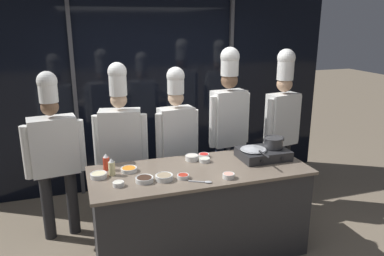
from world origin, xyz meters
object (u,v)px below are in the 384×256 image
object	(u,v)px
prep_bowl_shrimp	(229,175)
prep_bowl_mushrooms	(164,177)
squeeze_bottle_oil	(112,167)
prep_bowl_garlic	(118,184)
chef_sous	(121,137)
chef_pastry	(228,116)
prep_bowl_bean_sprouts	(204,160)
prep_bowl_chili_flakes	(183,176)
chef_line	(176,133)
prep_bowl_noodles	(99,175)
portable_stove	(263,154)
frying_pan	(254,148)
prep_bowl_soy_glaze	(144,179)
prep_bowl_bell_pepper	(204,155)
serving_spoon_slotted	(205,182)
prep_bowl_carrots	(129,169)
prep_bowl_onion	(192,157)
chef_head	(54,148)
squeeze_bottle_chili	(106,162)
chef_apprentice	(282,116)
stock_pot	(274,142)

from	to	relation	value
prep_bowl_shrimp	prep_bowl_mushrooms	world-z (taller)	prep_bowl_mushrooms
squeeze_bottle_oil	prep_bowl_garlic	bearing A→B (deg)	-84.43
prep_bowl_shrimp	prep_bowl_mushrooms	distance (m)	0.59
chef_sous	chef_pastry	xyz separation A→B (m)	(1.31, 0.00, 0.14)
prep_bowl_bean_sprouts	prep_bowl_chili_flakes	bearing A→B (deg)	-134.72
prep_bowl_shrimp	chef_line	world-z (taller)	chef_line
prep_bowl_noodles	prep_bowl_shrimp	bearing A→B (deg)	-18.51
portable_stove	prep_bowl_noodles	bearing A→B (deg)	179.30
frying_pan	prep_bowl_soy_glaze	bearing A→B (deg)	-170.70
prep_bowl_bell_pepper	chef_sous	bearing A→B (deg)	146.22
prep_bowl_bean_sprouts	serving_spoon_slotted	bearing A→B (deg)	-109.70
prep_bowl_chili_flakes	portable_stove	bearing A→B (deg)	14.02
portable_stove	prep_bowl_carrots	xyz separation A→B (m)	(-1.40, 0.08, -0.03)
prep_bowl_onion	chef_head	bearing A→B (deg)	159.29
squeeze_bottle_chili	prep_bowl_shrimp	size ratio (longest dim) A/B	1.47
squeeze_bottle_chili	chef_head	size ratio (longest dim) A/B	0.09
serving_spoon_slotted	portable_stove	bearing A→B (deg)	25.99
squeeze_bottle_oil	prep_bowl_carrots	size ratio (longest dim) A/B	1.07
chef_apprentice	prep_bowl_noodles	bearing A→B (deg)	4.89
chef_pastry	chef_head	bearing A→B (deg)	-5.78
squeeze_bottle_oil	chef_line	bearing A→B (deg)	39.48
prep_bowl_bean_sprouts	chef_head	size ratio (longest dim) A/B	0.06
prep_bowl_bean_sprouts	chef_pastry	xyz separation A→B (m)	(0.55, 0.67, 0.26)
portable_stove	chef_line	bearing A→B (deg)	136.22
prep_bowl_shrimp	chef_head	bearing A→B (deg)	145.54
prep_bowl_chili_flakes	prep_bowl_garlic	size ratio (longest dim) A/B	1.11
prep_bowl_chili_flakes	chef_apprentice	world-z (taller)	chef_apprentice
squeeze_bottle_oil	prep_bowl_shrimp	distance (m)	1.09
portable_stove	prep_bowl_onion	distance (m)	0.75
prep_bowl_carrots	prep_bowl_bean_sprouts	world-z (taller)	same
prep_bowl_noodles	chef_pastry	bearing A→B (deg)	24.67
prep_bowl_chili_flakes	prep_bowl_mushrooms	bearing A→B (deg)	173.11
prep_bowl_carrots	prep_bowl_onion	bearing A→B (deg)	8.38
prep_bowl_bell_pepper	prep_bowl_mushrooms	xyz separation A→B (m)	(-0.54, -0.44, 0.01)
chef_head	chef_sous	xyz separation A→B (m)	(0.71, 0.07, 0.03)
stock_pot	prep_bowl_onion	bearing A→B (deg)	167.98
stock_pot	chef_pastry	xyz separation A→B (m)	(-0.19, 0.76, 0.12)
chef_line	prep_bowl_shrimp	bearing A→B (deg)	92.20
squeeze_bottle_chili	chef_pastry	distance (m)	1.64
chef_sous	prep_bowl_bell_pepper	bearing A→B (deg)	157.26
prep_bowl_onion	prep_bowl_shrimp	bearing A→B (deg)	-71.62
squeeze_bottle_oil	prep_bowl_bean_sprouts	xyz separation A→B (m)	(0.94, 0.06, -0.06)
prep_bowl_soy_glaze	serving_spoon_slotted	world-z (taller)	prep_bowl_soy_glaze
prep_bowl_chili_flakes	chef_head	distance (m)	1.47
portable_stove	stock_pot	xyz separation A→B (m)	(0.12, 0.00, 0.12)
stock_pot	prep_bowl_bean_sprouts	size ratio (longest dim) A/B	1.98
prep_bowl_noodles	chef_pastry	world-z (taller)	chef_pastry
chef_apprentice	stock_pot	bearing A→B (deg)	42.11
squeeze_bottle_chili	prep_bowl_carrots	world-z (taller)	squeeze_bottle_chili
frying_pan	prep_bowl_bean_sprouts	world-z (taller)	frying_pan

